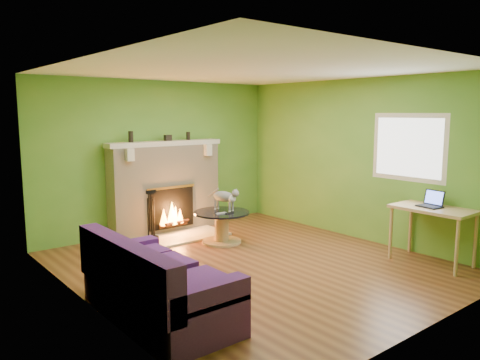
# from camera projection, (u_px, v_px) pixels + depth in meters

# --- Properties ---
(floor) EXTENTS (5.00, 5.00, 0.00)m
(floor) POSITION_uv_depth(u_px,v_px,m) (253.00, 264.00, 6.39)
(floor) COLOR #5B2C1A
(floor) RESTS_ON ground
(ceiling) EXTENTS (5.00, 5.00, 0.00)m
(ceiling) POSITION_uv_depth(u_px,v_px,m) (254.00, 70.00, 6.01)
(ceiling) COLOR white
(ceiling) RESTS_ON wall_back
(wall_back) EXTENTS (5.00, 0.00, 5.00)m
(wall_back) POSITION_uv_depth(u_px,v_px,m) (160.00, 156.00, 8.12)
(wall_back) COLOR #46852B
(wall_back) RESTS_ON floor
(wall_front) EXTENTS (5.00, 0.00, 5.00)m
(wall_front) POSITION_uv_depth(u_px,v_px,m) (431.00, 196.00, 4.28)
(wall_front) COLOR #46852B
(wall_front) RESTS_ON floor
(wall_left) EXTENTS (0.00, 5.00, 5.00)m
(wall_left) POSITION_uv_depth(u_px,v_px,m) (87.00, 187.00, 4.80)
(wall_left) COLOR #46852B
(wall_left) RESTS_ON floor
(wall_right) EXTENTS (0.00, 5.00, 5.00)m
(wall_right) POSITION_uv_depth(u_px,v_px,m) (358.00, 160.00, 7.60)
(wall_right) COLOR #46852B
(wall_right) RESTS_ON floor
(window_frame) EXTENTS (0.00, 1.20, 1.20)m
(window_frame) POSITION_uv_depth(u_px,v_px,m) (409.00, 147.00, 6.87)
(window_frame) COLOR silver
(window_frame) RESTS_ON wall_right
(window_pane) EXTENTS (0.00, 1.06, 1.06)m
(window_pane) POSITION_uv_depth(u_px,v_px,m) (408.00, 147.00, 6.86)
(window_pane) COLOR white
(window_pane) RESTS_ON wall_right
(fireplace) EXTENTS (2.10, 0.46, 1.58)m
(fireplace) POSITION_uv_depth(u_px,v_px,m) (166.00, 188.00, 8.06)
(fireplace) COLOR beige
(fireplace) RESTS_ON floor
(hearth) EXTENTS (1.50, 0.75, 0.03)m
(hearth) POSITION_uv_depth(u_px,v_px,m) (182.00, 236.00, 7.77)
(hearth) COLOR beige
(hearth) RESTS_ON floor
(mantel) EXTENTS (2.10, 0.28, 0.08)m
(mantel) POSITION_uv_depth(u_px,v_px,m) (165.00, 143.00, 7.93)
(mantel) COLOR beige
(mantel) RESTS_ON fireplace
(sofa) EXTENTS (0.87, 1.87, 0.84)m
(sofa) POSITION_uv_depth(u_px,v_px,m) (154.00, 287.00, 4.69)
(sofa) COLOR #441759
(sofa) RESTS_ON floor
(coffee_table) EXTENTS (0.88, 0.88, 0.50)m
(coffee_table) POSITION_uv_depth(u_px,v_px,m) (222.00, 225.00, 7.44)
(coffee_table) COLOR tan
(coffee_table) RESTS_ON floor
(desk) EXTENTS (0.61, 1.05, 0.78)m
(desk) POSITION_uv_depth(u_px,v_px,m) (433.00, 214.00, 6.35)
(desk) COLOR tan
(desk) RESTS_ON floor
(cat) EXTENTS (0.36, 0.63, 0.37)m
(cat) POSITION_uv_depth(u_px,v_px,m) (224.00, 199.00, 7.47)
(cat) COLOR #5C5C60
(cat) RESTS_ON coffee_table
(remote_silver) EXTENTS (0.17, 0.06, 0.02)m
(remote_silver) POSITION_uv_depth(u_px,v_px,m) (221.00, 213.00, 7.25)
(remote_silver) COLOR #949597
(remote_silver) RESTS_ON coffee_table
(remote_black) EXTENTS (0.16, 0.07, 0.02)m
(remote_black) POSITION_uv_depth(u_px,v_px,m) (230.00, 213.00, 7.28)
(remote_black) COLOR black
(remote_black) RESTS_ON coffee_table
(laptop) EXTENTS (0.30, 0.33, 0.23)m
(laptop) POSITION_uv_depth(u_px,v_px,m) (430.00, 199.00, 6.35)
(laptop) COLOR black
(laptop) RESTS_ON desk
(fire_tools) EXTENTS (0.21, 0.21, 0.80)m
(fire_tools) POSITION_uv_depth(u_px,v_px,m) (152.00, 214.00, 7.53)
(fire_tools) COLOR black
(fire_tools) RESTS_ON hearth
(mantel_vase_left) EXTENTS (0.08, 0.08, 0.18)m
(mantel_vase_left) POSITION_uv_depth(u_px,v_px,m) (131.00, 137.00, 7.55)
(mantel_vase_left) COLOR black
(mantel_vase_left) RESTS_ON mantel
(mantel_vase_right) EXTENTS (0.07, 0.07, 0.14)m
(mantel_vase_right) POSITION_uv_depth(u_px,v_px,m) (188.00, 136.00, 8.24)
(mantel_vase_right) COLOR black
(mantel_vase_right) RESTS_ON mantel
(mantel_box) EXTENTS (0.12, 0.08, 0.10)m
(mantel_box) POSITION_uv_depth(u_px,v_px,m) (168.00, 138.00, 7.99)
(mantel_box) COLOR black
(mantel_box) RESTS_ON mantel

